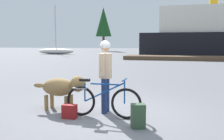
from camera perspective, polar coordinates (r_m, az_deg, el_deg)
The scene contains 11 objects.
ground_plane at distance 6.10m, azimuth -0.46°, elevation -10.04°, with size 160.00×160.00×0.00m, color slate.
bicycle at distance 5.78m, azimuth -2.20°, elevation -7.04°, with size 1.79×0.44×0.91m.
person_cyclist at distance 6.08m, azimuth -1.52°, elevation 0.19°, with size 0.32×0.53×1.77m.
dog at distance 6.51m, azimuth -11.24°, elevation -3.85°, with size 1.44×0.53×0.89m.
backpack at distance 5.12m, azimuth 5.96°, elevation -10.39°, with size 0.28×0.20×0.49m, color #334C33.
handbag_pannier at distance 5.84m, azimuth -9.65°, elevation -9.28°, with size 0.32×0.18×0.32m, color maroon.
dock_pier at distance 27.05m, azimuth 23.62°, elevation 2.41°, with size 19.26×3.00×0.40m, color brown.
sailboat_moored at distance 40.49m, azimuth -12.65°, elevation 4.26°, with size 6.05×1.69×7.60m.
pine_tree_far_left at distance 56.17m, azimuth -1.96°, elevation 10.84°, with size 3.54×3.54×9.55m.
pine_tree_center at distance 52.75m, azimuth 13.99°, elevation 10.17°, with size 4.10×4.10×9.15m.
pine_tree_mid_back at distance 61.98m, azimuth 18.16°, elevation 9.45°, with size 4.07×4.07×8.94m.
Camera 1 is at (1.55, -5.66, 1.70)m, focal length 40.16 mm.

